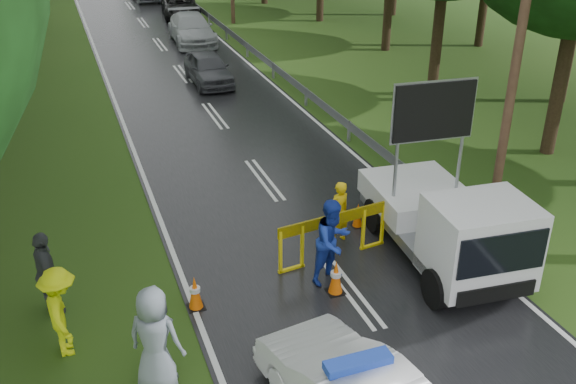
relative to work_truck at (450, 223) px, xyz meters
name	(u,v)px	position (x,y,z in m)	size (l,w,h in m)	color
ground	(349,290)	(-2.56, -0.18, -1.09)	(160.00, 160.00, 0.00)	#234413
road	(143,23)	(-2.56, 29.82, -1.08)	(7.00, 140.00, 0.02)	black
guardrail	(203,11)	(1.14, 29.49, -0.54)	(0.12, 60.06, 0.70)	gray
utility_pole_near	(523,22)	(2.64, 1.82, 3.98)	(1.40, 0.24, 10.00)	#452C20
work_truck	(450,223)	(0.00, 0.00, 0.00)	(2.61, 5.19, 4.01)	gray
barrier	(334,225)	(-2.38, 1.12, -0.18)	(2.88, 0.45, 1.20)	yellow
officer	(339,212)	(-1.93, 1.82, -0.27)	(0.59, 0.39, 1.62)	yellow
civilian	(333,241)	(-2.75, 0.32, -0.09)	(0.97, 0.75, 1.99)	#1A35A9
bystander_left	(61,312)	(-8.45, -0.18, -0.17)	(1.19, 0.68, 1.84)	#E2F40D
bystander_mid	(47,274)	(-8.68, 1.21, -0.15)	(1.10, 0.46, 1.88)	#3E4146
bystander_right	(155,339)	(-6.96, -1.68, -0.07)	(0.99, 0.65, 2.03)	slate
queue_car_first	(208,68)	(-1.76, 16.03, -0.42)	(1.58, 3.94, 1.34)	#3F4046
queue_car_second	(192,29)	(-0.81, 23.68, -0.34)	(2.10, 5.16, 1.50)	#A2A6AA
queue_car_third	(181,6)	(0.03, 30.84, -0.42)	(2.21, 4.78, 1.33)	black
cone_center	(336,278)	(-2.88, -0.18, -0.70)	(0.38, 0.38, 0.81)	black
cone_far	(358,215)	(-1.16, 2.32, -0.76)	(0.32, 0.32, 0.67)	black
cone_left_mid	(195,293)	(-5.85, 0.32, -0.71)	(0.37, 0.37, 0.78)	black
cone_right	(378,176)	(0.47, 4.32, -0.77)	(0.30, 0.30, 0.65)	black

